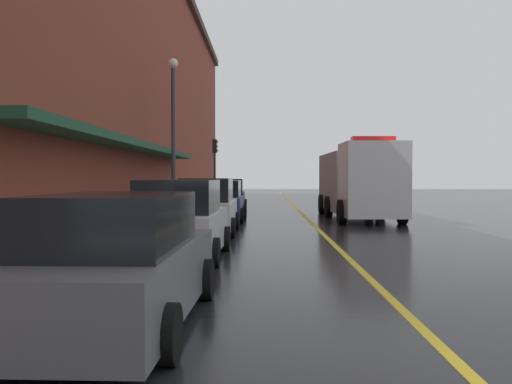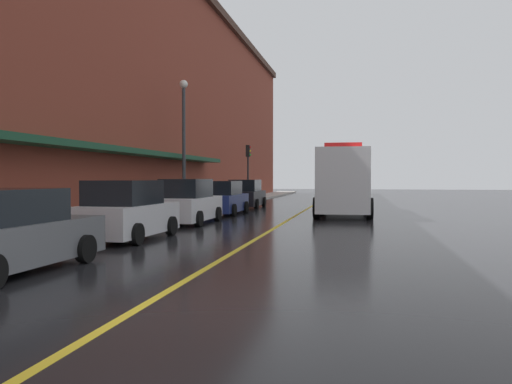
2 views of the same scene
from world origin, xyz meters
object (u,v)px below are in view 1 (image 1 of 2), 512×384
Objects in this scene: traffic_light_near at (215,159)px; box_truck at (357,182)px; parking_meter_0 at (182,198)px; parked_car_2 at (208,208)px; parked_car_0 at (119,264)px; parked_car_3 at (221,202)px; parking_meter_1 at (178,199)px; street_lamp_left at (173,120)px; parked_car_1 at (180,222)px; parked_car_4 at (228,196)px.

box_truck is at bearing -55.70° from traffic_light_near.
parking_meter_0 is at bearing -90.24° from traffic_light_near.
box_truck reaches higher than parked_car_2.
parked_car_3 is (0.00, 16.94, 0.02)m from parked_car_0.
parked_car_2 reaches higher than parked_car_0.
parked_car_0 is 3.65× the size of parking_meter_1.
parked_car_1 is at bearing -79.82° from street_lamp_left.
parked_car_3 is at bearing 1.38° from parked_car_0.
parked_car_3 is 1.01× the size of traffic_light_near.
parked_car_0 is at bearing -82.95° from street_lamp_left.
parked_car_1 is 3.19× the size of parking_meter_0.
parked_car_2 is at bearing -85.67° from traffic_light_near.
box_truck reaches higher than parked_car_0.
box_truck is 7.03× the size of parking_meter_1.
parked_car_3 is 13.12m from traffic_light_near.
parked_car_1 is (-0.11, 5.85, 0.06)m from parked_car_0.
traffic_light_near reaches higher than parked_car_3.
street_lamp_left reaches higher than parked_car_0.
parked_car_1 is at bearing 2.45° from parked_car_0.
parked_car_3 is at bearing -0.38° from parked_car_2.
box_truck is at bearing -41.75° from parked_car_2.
parked_car_1 is 11.73m from street_lamp_left.
parked_car_2 is at bearing -42.79° from box_truck.
parked_car_4 is at bearing 72.73° from street_lamp_left.
parked_car_1 reaches higher than parked_car_3.
parked_car_0 is at bearing -179.69° from parked_car_3.
parking_meter_0 is at bearing -67.82° from box_truck.
traffic_light_near reaches higher than parking_meter_1.
parked_car_1 is at bearing -80.73° from parking_meter_1.
parked_car_4 is 7.50m from street_lamp_left.
parked_car_0 is 23.17m from parked_car_4.
traffic_light_near is (-1.42, 29.78, 2.35)m from parked_car_0.
parked_car_0 is 11.54m from parked_car_2.
parked_car_0 is 17.36m from street_lamp_left.
parking_meter_0 is at bearing -69.49° from street_lamp_left.
parking_meter_1 is (-1.44, 2.74, 0.19)m from parked_car_2.
parked_car_4 is 7.12m from traffic_light_near.
street_lamp_left is at bearing 11.43° from parked_car_1.
parked_car_0 is 5.85m from parked_car_1.
parked_car_2 is 1.01× the size of parked_car_3.
traffic_light_near is (0.06, 14.53, 2.10)m from parking_meter_0.
parked_car_1 is 14.22m from box_truck.
parked_car_2 is (0.07, 5.68, 0.01)m from parked_car_1.
parking_meter_0 is 1.00× the size of parking_meter_1.
street_lamp_left is (-1.98, 11.00, 3.54)m from parked_car_1.
parked_car_2 is 0.47× the size of box_truck.
traffic_light_near is (-1.30, 6.61, 2.31)m from parked_car_4.
parked_car_2 is 3.32× the size of parking_meter_1.
parking_meter_0 is at bearing 9.57° from parked_car_1.
parked_car_3 is at bearing 48.74° from parking_meter_0.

